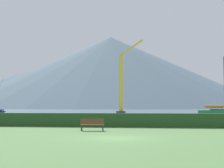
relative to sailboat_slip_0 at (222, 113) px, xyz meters
The scene contains 8 objects.
ground_plane 43.04m from the sailboat_slip_0, 107.91° to the right, with size 1000.00×1000.00×0.00m, color #517A42.
harbor_water 96.97m from the sailboat_slip_0, 97.84° to the left, with size 320.00×246.00×0.00m, color gray.
hedge_line 32.74m from the sailboat_slip_0, 113.84° to the right, with size 80.00×1.20×1.25m, color #284C23.
sailboat_slip_0 is the anchor object (origin of this frame).
park_bench_near_path 38.72m from the sailboat_slip_0, 114.23° to the right, with size 1.84×0.65×0.95m.
dock_crane 26.17m from the sailboat_slip_0, 138.46° to the left, with size 6.16×2.00×17.35m.
distant_hill_west_ridge 324.35m from the sailboat_slip_0, 101.36° to the left, with size 336.02×336.02×79.74m, color #4C6070.
distant_hill_central_peak 363.66m from the sailboat_slip_0, 106.70° to the left, with size 354.63×354.63×65.61m, color #425666.
Camera 1 is at (2.40, -20.33, 1.88)m, focal length 54.90 mm.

